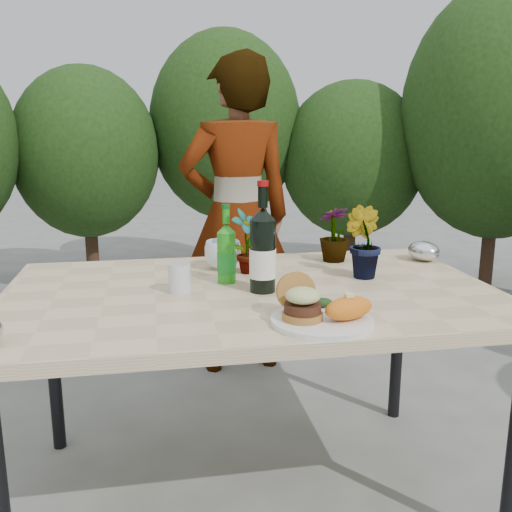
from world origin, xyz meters
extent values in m
plane|color=slate|center=(0.00, 0.00, 0.00)|extent=(80.00, 80.00, 0.00)
cube|color=beige|center=(0.00, 0.00, 0.73)|extent=(1.60, 1.00, 0.04)
cylinder|color=black|center=(-0.72, 0.42, 0.35)|extent=(0.05, 0.05, 0.71)
cylinder|color=black|center=(0.72, 0.42, 0.35)|extent=(0.05, 0.05, 0.71)
cylinder|color=#382316|center=(-0.80, 2.80, 0.21)|extent=(0.10, 0.10, 0.42)
ellipsoid|color=#244517|center=(-0.80, 2.80, 1.07)|extent=(1.11, 1.11, 1.30)
cylinder|color=#382316|center=(0.30, 3.00, 0.25)|extent=(0.10, 0.10, 0.50)
ellipsoid|color=#244517|center=(0.30, 3.00, 1.27)|extent=(1.24, 1.24, 1.53)
cylinder|color=#382316|center=(1.30, 2.70, 0.19)|extent=(0.10, 0.10, 0.38)
ellipsoid|color=#244517|center=(1.30, 2.70, 1.01)|extent=(1.16, 1.16, 1.25)
cylinder|color=#382316|center=(2.20, 2.10, 0.22)|extent=(0.10, 0.10, 0.44)
ellipsoid|color=#244517|center=(2.20, 2.10, 1.37)|extent=(1.43, 1.43, 1.85)
cylinder|color=white|center=(0.13, -0.36, 0.76)|extent=(0.28, 0.28, 0.01)
cylinder|color=#B7722D|center=(0.08, -0.36, 0.78)|extent=(0.11, 0.11, 0.02)
cylinder|color=#472314|center=(0.08, -0.36, 0.80)|extent=(0.10, 0.10, 0.02)
ellipsoid|color=beige|center=(0.08, -0.36, 0.83)|extent=(0.10, 0.10, 0.04)
cylinder|color=#B7722D|center=(0.08, -0.29, 0.82)|extent=(0.11, 0.06, 0.11)
ellipsoid|color=orange|center=(0.20, -0.38, 0.80)|extent=(0.17, 0.12, 0.06)
ellipsoid|color=olive|center=(0.13, -0.27, 0.78)|extent=(0.04, 0.04, 0.02)
ellipsoid|color=#193814|center=(0.16, -0.27, 0.78)|extent=(0.06, 0.04, 0.03)
cylinder|color=black|center=(0.03, -0.03, 0.87)|extent=(0.08, 0.08, 0.23)
cylinder|color=white|center=(0.03, -0.03, 0.84)|extent=(0.09, 0.09, 0.09)
cone|color=black|center=(0.03, -0.03, 1.00)|extent=(0.08, 0.08, 0.04)
cylinder|color=black|center=(0.03, -0.03, 1.06)|extent=(0.03, 0.03, 0.07)
cylinder|color=maroon|center=(0.03, -0.03, 1.10)|extent=(0.04, 0.04, 0.02)
cylinder|color=#22961B|center=(-0.07, 0.10, 0.84)|extent=(0.06, 0.06, 0.17)
cylinder|color=#198C26|center=(-0.07, 0.10, 0.82)|extent=(0.07, 0.07, 0.07)
cone|color=#22961B|center=(-0.07, 0.10, 0.94)|extent=(0.06, 0.06, 0.03)
cylinder|color=#22961B|center=(-0.07, 0.10, 0.98)|extent=(0.02, 0.02, 0.05)
cylinder|color=#0C5919|center=(-0.07, 0.10, 1.01)|extent=(0.03, 0.03, 0.01)
cylinder|color=silver|center=(-0.23, 0.01, 0.80)|extent=(0.07, 0.07, 0.09)
imported|color=#27531C|center=(0.02, 0.21, 0.87)|extent=(0.15, 0.14, 0.24)
imported|color=#275E20|center=(0.41, 0.09, 0.88)|extent=(0.16, 0.17, 0.25)
imported|color=#2C5D1F|center=(0.39, 0.34, 0.86)|extent=(0.15, 0.15, 0.22)
imported|color=white|center=(-0.06, 0.29, 0.80)|extent=(0.18, 0.18, 0.11)
ellipsoid|color=silver|center=(0.74, 0.28, 0.79)|extent=(0.15, 0.16, 0.08)
imported|color=#916848|center=(0.11, 1.10, 0.81)|extent=(0.64, 0.46, 1.63)
camera|label=1|loc=(-0.31, -1.77, 1.28)|focal=40.00mm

